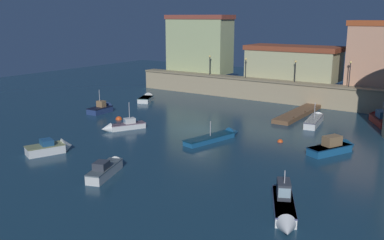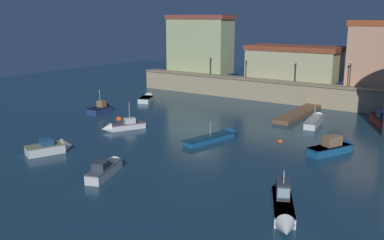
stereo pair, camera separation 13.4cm
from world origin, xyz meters
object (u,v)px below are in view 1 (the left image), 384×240
object	(u,v)px
moored_boat_6	(379,118)
mooring_buoy_0	(280,142)
quay_lamp_2	(295,67)
quay_lamp_3	(350,70)
moored_boat_4	(147,98)
moored_boat_5	(315,120)
moored_boat_8	(335,147)
moored_boat_0	(218,136)
moored_boat_2	(52,148)
moored_boat_1	(103,109)
quay_lamp_1	(246,64)
quay_lamp_0	(210,62)
mooring_buoy_1	(119,120)
moored_boat_9	(284,207)
moored_boat_7	(108,168)
moored_boat_3	(122,126)

from	to	relation	value
moored_boat_6	mooring_buoy_0	size ratio (longest dim) A/B	10.65
quay_lamp_2	quay_lamp_3	xyz separation A→B (m)	(7.53, 0.00, 0.18)
moored_boat_4	mooring_buoy_0	xyz separation A→B (m)	(25.02, -9.04, -0.37)
moored_boat_4	moored_boat_5	world-z (taller)	moored_boat_5
moored_boat_6	quay_lamp_3	bearing A→B (deg)	16.21
moored_boat_8	quay_lamp_2	bearing A→B (deg)	56.96
moored_boat_0	moored_boat_2	xyz separation A→B (m)	(-10.35, -12.46, 0.20)
quay_lamp_2	moored_boat_1	distance (m)	27.37
moored_boat_4	moored_boat_8	distance (m)	31.98
quay_lamp_1	moored_boat_2	world-z (taller)	quay_lamp_1
quay_lamp_3	moored_boat_0	world-z (taller)	quay_lamp_3
quay_lamp_0	moored_boat_2	world-z (taller)	quay_lamp_0
moored_boat_0	mooring_buoy_1	xyz separation A→B (m)	(-14.45, 0.66, -0.30)
quay_lamp_1	moored_boat_2	distance (m)	34.94
moored_boat_4	moored_boat_0	bearing A→B (deg)	-145.52
moored_boat_9	quay_lamp_2	bearing A→B (deg)	174.57
moored_boat_1	moored_boat_2	bearing A→B (deg)	-152.64
quay_lamp_3	moored_boat_7	bearing A→B (deg)	-104.51
moored_boat_1	moored_boat_7	size ratio (longest dim) A/B	0.75
mooring_buoy_0	moored_boat_2	bearing A→B (deg)	-136.57
moored_boat_3	moored_boat_8	distance (m)	22.58
moored_boat_4	mooring_buoy_1	distance (m)	12.14
moored_boat_0	mooring_buoy_0	xyz separation A→B (m)	(5.69, 2.72, -0.30)
quay_lamp_3	quay_lamp_1	bearing A→B (deg)	180.00
moored_boat_8	mooring_buoy_0	bearing A→B (deg)	113.04
moored_boat_0	moored_boat_4	size ratio (longest dim) A/B	1.71
mooring_buoy_0	moored_boat_0	bearing A→B (deg)	-154.44
moored_boat_0	moored_boat_7	xyz separation A→B (m)	(-2.16, -13.43, 0.20)
moored_boat_1	moored_boat_8	size ratio (longest dim) A/B	0.75
quay_lamp_0	moored_boat_0	xyz separation A→B (m)	(14.78, -22.11, -4.93)
quay_lamp_3	moored_boat_0	distance (m)	23.76
moored_boat_1	moored_boat_6	bearing A→B (deg)	-68.45
quay_lamp_2	mooring_buoy_1	distance (m)	26.13
quay_lamp_1	quay_lamp_2	xyz separation A→B (m)	(7.89, 0.00, 0.05)
moored_boat_0	moored_boat_7	size ratio (longest dim) A/B	1.33
quay_lamp_3	moored_boat_5	size ratio (longest dim) A/B	0.48
quay_lamp_2	moored_boat_7	distance (m)	35.89
quay_lamp_0	moored_boat_7	xyz separation A→B (m)	(12.63, -35.54, -4.74)
moored_boat_9	mooring_buoy_1	size ratio (longest dim) A/B	8.00
quay_lamp_0	moored_boat_4	size ratio (longest dim) A/B	0.70
quay_lamp_0	moored_boat_4	xyz separation A→B (m)	(-4.55, -10.34, -4.86)
moored_boat_1	mooring_buoy_1	size ratio (longest dim) A/B	5.29
quay_lamp_2	mooring_buoy_1	world-z (taller)	quay_lamp_2
moored_boat_7	moored_boat_9	distance (m)	14.57
moored_boat_0	moored_boat_3	world-z (taller)	moored_boat_3
moored_boat_5	moored_boat_9	distance (m)	25.53
quay_lamp_0	moored_boat_4	bearing A→B (deg)	-113.74
mooring_buoy_0	quay_lamp_3	bearing A→B (deg)	86.02
moored_boat_3	mooring_buoy_0	size ratio (longest dim) A/B	8.73
moored_boat_0	moored_boat_1	size ratio (longest dim) A/B	1.77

